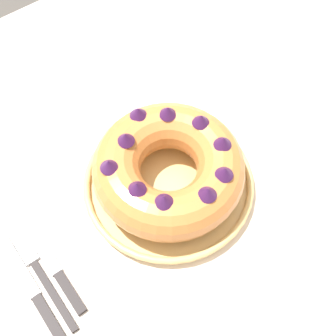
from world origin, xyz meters
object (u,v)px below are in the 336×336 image
(serving_knife, at_px, (37,298))
(cake_knife, at_px, (59,275))
(serving_dish, at_px, (168,183))
(fork, at_px, (41,275))
(bundt_cake, at_px, (168,168))

(serving_knife, height_order, cake_knife, same)
(serving_dish, bearing_deg, cake_knife, -173.55)
(serving_dish, relative_size, fork, 1.61)
(fork, xyz_separation_m, serving_knife, (-0.02, -0.03, 0.00))
(serving_knife, bearing_deg, bundt_cake, 12.63)
(serving_knife, bearing_deg, serving_dish, 12.64)
(fork, bearing_deg, serving_dish, 4.35)
(bundt_cake, xyz_separation_m, fork, (-0.26, -0.01, -0.06))
(fork, height_order, serving_knife, serving_knife)
(serving_dish, relative_size, serving_knife, 1.40)
(cake_knife, bearing_deg, bundt_cake, 2.66)
(serving_dish, distance_m, bundt_cake, 0.05)
(serving_knife, xyz_separation_m, cake_knife, (0.05, 0.01, -0.00))
(bundt_cake, distance_m, cake_knife, 0.25)
(fork, bearing_deg, serving_knife, -126.56)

